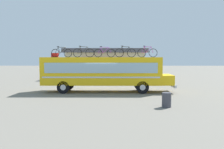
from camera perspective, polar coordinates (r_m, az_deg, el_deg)
ground_plane at (r=20.46m, az=-2.46°, el=-4.13°), size 120.00×120.00×0.00m
bus at (r=20.27m, az=-1.96°, el=0.74°), size 11.02×2.41×2.94m
luggage_bag_1 at (r=20.87m, az=-13.47°, el=4.51°), size 0.56×0.33×0.35m
rooftop_bicycle_1 at (r=20.58m, az=-11.95°, el=5.11°), size 1.76×0.44×0.92m
rooftop_bicycle_2 at (r=20.72m, az=-6.80°, el=5.24°), size 1.82×0.44×0.98m
rooftop_bicycle_3 at (r=19.89m, az=-1.80°, el=5.23°), size 1.77×0.44×0.91m
rooftop_bicycle_4 at (r=20.08m, az=3.20°, el=5.27°), size 1.74×0.44×0.96m
rooftop_bicycle_5 at (r=20.56m, az=8.42°, el=5.22°), size 1.70×0.44×0.97m
roadside_building at (r=36.40m, az=-1.37°, el=2.85°), size 11.36×10.53×4.11m
trash_bin at (r=14.56m, az=12.88°, el=-5.92°), size 0.54×0.54×0.87m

